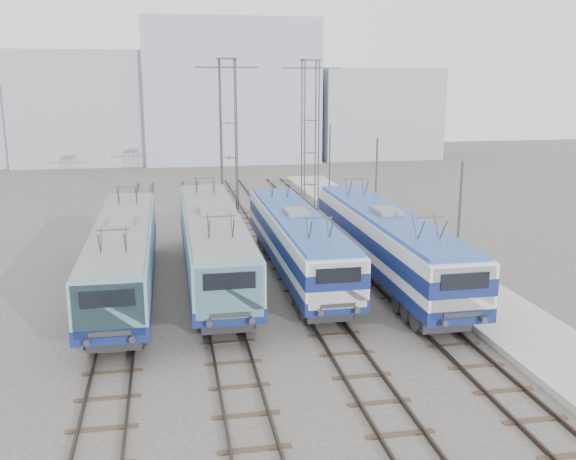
# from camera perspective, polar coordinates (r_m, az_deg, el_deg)

# --- Properties ---
(ground) EXTENTS (160.00, 160.00, 0.00)m
(ground) POSITION_cam_1_polar(r_m,az_deg,el_deg) (27.23, -0.52, -9.63)
(ground) COLOR #514C47
(platform) EXTENTS (4.00, 70.00, 0.30)m
(platform) POSITION_cam_1_polar(r_m,az_deg,el_deg) (37.29, 12.89, -3.33)
(platform) COLOR #9E9E99
(platform) RESTS_ON ground
(locomotive_far_left) EXTENTS (2.86, 18.04, 3.40)m
(locomotive_far_left) POSITION_cam_1_polar(r_m,az_deg,el_deg) (32.71, -14.42, -1.94)
(locomotive_far_left) COLOR navy
(locomotive_far_left) RESTS_ON ground
(locomotive_center_left) EXTENTS (2.96, 18.72, 3.52)m
(locomotive_center_left) POSITION_cam_1_polar(r_m,az_deg,el_deg) (33.91, -6.70, -0.93)
(locomotive_center_left) COLOR navy
(locomotive_center_left) RESTS_ON ground
(locomotive_center_right) EXTENTS (2.77, 17.48, 3.29)m
(locomotive_center_right) POSITION_cam_1_polar(r_m,az_deg,el_deg) (34.45, 0.80, -0.77)
(locomotive_center_right) COLOR navy
(locomotive_center_right) RESTS_ON ground
(locomotive_far_right) EXTENTS (2.93, 18.52, 3.48)m
(locomotive_far_right) POSITION_cam_1_polar(r_m,az_deg,el_deg) (34.09, 8.77, -0.86)
(locomotive_far_right) COLOR navy
(locomotive_far_right) RESTS_ON ground
(catenary_tower_west) EXTENTS (4.50, 1.20, 12.00)m
(catenary_tower_west) POSITION_cam_1_polar(r_m,az_deg,el_deg) (47.07, -5.31, 8.40)
(catenary_tower_west) COLOR #3F4247
(catenary_tower_west) RESTS_ON ground
(catenary_tower_east) EXTENTS (4.50, 1.20, 12.00)m
(catenary_tower_east) POSITION_cam_1_polar(r_m,az_deg,el_deg) (50.05, 1.98, 8.74)
(catenary_tower_east) COLOR #3F4247
(catenary_tower_east) RESTS_ON ground
(mast_front) EXTENTS (0.12, 0.12, 7.00)m
(mast_front) POSITION_cam_1_polar(r_m,az_deg,el_deg) (30.52, 14.88, -0.62)
(mast_front) COLOR #3F4247
(mast_front) RESTS_ON ground
(mast_mid) EXTENTS (0.12, 0.12, 7.00)m
(mast_mid) POSITION_cam_1_polar(r_m,az_deg,el_deg) (41.43, 7.81, 3.29)
(mast_mid) COLOR #3F4247
(mast_mid) RESTS_ON ground
(mast_rear) EXTENTS (0.12, 0.12, 7.00)m
(mast_rear) POSITION_cam_1_polar(r_m,az_deg,el_deg) (52.81, 3.72, 5.53)
(mast_rear) COLOR #3F4247
(mast_rear) RESTS_ON ground
(building_west) EXTENTS (18.00, 12.00, 14.00)m
(building_west) POSITION_cam_1_polar(r_m,az_deg,el_deg) (87.30, -17.24, 10.34)
(building_west) COLOR #8F97A1
(building_west) RESTS_ON ground
(building_center) EXTENTS (22.00, 14.00, 18.00)m
(building_center) POSITION_cam_1_polar(r_m,az_deg,el_deg) (87.11, -5.23, 12.18)
(building_center) COLOR #939EB4
(building_center) RESTS_ON ground
(building_east) EXTENTS (16.00, 12.00, 12.00)m
(building_east) POSITION_cam_1_polar(r_m,az_deg,el_deg) (91.34, 7.61, 10.28)
(building_east) COLOR #8F97A1
(building_east) RESTS_ON ground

